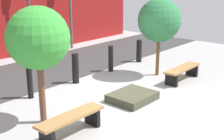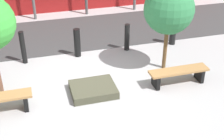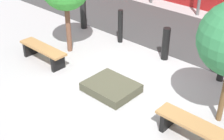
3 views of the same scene
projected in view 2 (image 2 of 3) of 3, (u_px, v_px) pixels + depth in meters
name	position (u px, v px, depth m)	size (l,w,h in m)	color
ground_plane	(90.00, 84.00, 8.94)	(18.00, 18.00, 0.00)	#9D9D9D
road_strip	(69.00, 34.00, 12.09)	(18.00, 3.38, 0.01)	#373737
bench_right	(178.00, 74.00, 8.82)	(1.72, 0.42, 0.45)	black
planter_bed	(93.00, 89.00, 8.52)	(1.21, 1.00, 0.21)	#434331
tree_behind_right_bench	(169.00, 9.00, 8.85)	(1.45, 1.45, 2.63)	brown
bollard_left	(23.00, 48.00, 9.80)	(0.16, 0.16, 1.07)	black
bollard_center	(77.00, 43.00, 10.24)	(0.21, 0.21, 0.96)	black
bollard_right	(127.00, 37.00, 10.66)	(0.18, 0.18, 0.94)	black
bollard_far_right	(173.00, 32.00, 11.08)	(0.22, 0.22, 0.90)	black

